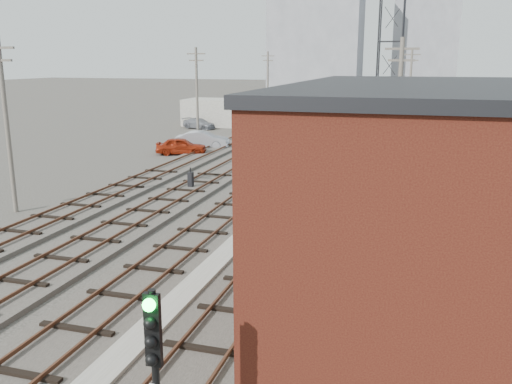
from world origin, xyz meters
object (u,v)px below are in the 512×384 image
at_px(switch_stand, 191,180).
at_px(car_grey, 199,124).
at_px(car_red, 181,146).
at_px(site_trailer, 265,125).
at_px(car_silver, 203,140).

xyz_separation_m(switch_stand, car_grey, (-11.32, 28.77, -0.00)).
distance_m(car_red, car_grey, 17.89).
distance_m(switch_stand, site_trailer, 23.23).
relative_size(site_trailer, car_silver, 1.47).
bearing_deg(car_red, switch_stand, -171.08).
xyz_separation_m(switch_stand, site_trailer, (-1.77, 23.15, 0.77)).
bearing_deg(switch_stand, car_grey, 116.00).
bearing_deg(site_trailer, car_grey, 132.66).
relative_size(site_trailer, car_grey, 1.67).
distance_m(car_silver, car_grey, 14.63).
bearing_deg(site_trailer, car_silver, -132.08).
xyz_separation_m(switch_stand, car_silver, (-5.43, 15.38, 0.18)).
bearing_deg(switch_stand, car_silver, 113.96).
bearing_deg(car_grey, site_trailer, -102.60).
bearing_deg(car_silver, site_trailer, -36.68).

